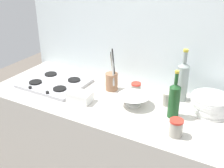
# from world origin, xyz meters

# --- Properties ---
(counter_block) EXTENTS (1.80, 0.70, 0.90)m
(counter_block) POSITION_xyz_m (0.00, 0.00, 0.45)
(counter_block) COLOR beige
(counter_block) RESTS_ON ground
(backsplash_panel) EXTENTS (1.90, 0.06, 2.22)m
(backsplash_panel) POSITION_xyz_m (0.00, 0.38, 1.11)
(backsplash_panel) COLOR silver
(backsplash_panel) RESTS_ON ground
(stovetop_hob) EXTENTS (0.47, 0.39, 0.04)m
(stovetop_hob) POSITION_xyz_m (-0.50, 0.00, 0.91)
(stovetop_hob) COLOR #B2B2B7
(stovetop_hob) RESTS_ON counter_block
(plate_stack) EXTENTS (0.25, 0.25, 0.11)m
(plate_stack) POSITION_xyz_m (0.63, 0.16, 0.96)
(plate_stack) COLOR white
(plate_stack) RESTS_ON counter_block
(wine_bottle_leftmost) EXTENTS (0.08, 0.08, 0.36)m
(wine_bottle_leftmost) POSITION_xyz_m (0.41, 0.23, 1.05)
(wine_bottle_leftmost) COLOR gray
(wine_bottle_leftmost) RESTS_ON counter_block
(wine_bottle_mid_left) EXTENTS (0.07, 0.07, 0.31)m
(wine_bottle_mid_left) POSITION_xyz_m (0.44, -0.01, 1.02)
(wine_bottle_mid_left) COLOR #19471E
(wine_bottle_mid_left) RESTS_ON counter_block
(mixing_bowl) EXTENTS (0.21, 0.21, 0.07)m
(mixing_bowl) POSITION_xyz_m (0.16, -0.00, 0.94)
(mixing_bowl) COLOR white
(mixing_bowl) RESTS_ON counter_block
(butter_dish) EXTENTS (0.17, 0.12, 0.07)m
(butter_dish) POSITION_xyz_m (-0.18, -0.13, 0.93)
(butter_dish) COLOR white
(butter_dish) RESTS_ON counter_block
(utensil_crock) EXTENTS (0.09, 0.09, 0.32)m
(utensil_crock) POSITION_xyz_m (-0.08, 0.14, 0.98)
(utensil_crock) COLOR #996B4C
(utensil_crock) RESTS_ON counter_block
(condiment_jar_front) EXTENTS (0.08, 0.08, 0.10)m
(condiment_jar_front) POSITION_xyz_m (0.51, -0.20, 0.95)
(condiment_jar_front) COLOR #9E998C
(condiment_jar_front) RESTS_ON counter_block
(condiment_jar_rear) EXTENTS (0.06, 0.06, 0.09)m
(condiment_jar_rear) POSITION_xyz_m (0.35, 0.11, 0.95)
(condiment_jar_rear) COLOR #9E998C
(condiment_jar_rear) RESTS_ON counter_block
(condiment_jar_spare) EXTENTS (0.07, 0.07, 0.10)m
(condiment_jar_spare) POSITION_xyz_m (0.12, 0.14, 0.95)
(condiment_jar_spare) COLOR #9E998C
(condiment_jar_spare) RESTS_ON counter_block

